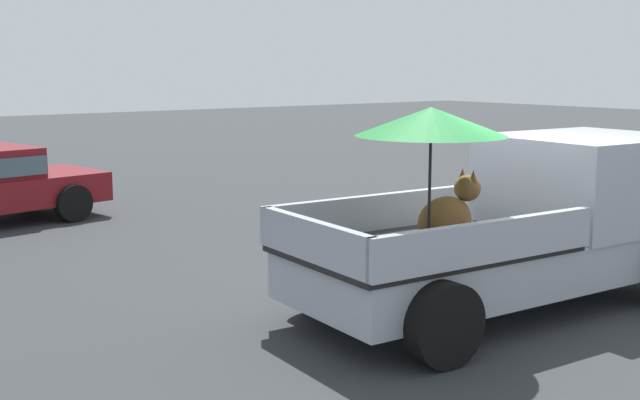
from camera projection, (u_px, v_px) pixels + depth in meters
The scene contains 2 objects.
ground_plane at pixel (500, 309), 9.15m from camera, with size 80.00×80.00×0.00m, color #2D3033.
pickup_truck_main at pixel (529, 219), 9.19m from camera, with size 5.15×2.49×2.32m.
Camera 1 is at (-6.91, -5.85, 2.71)m, focal length 45.38 mm.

